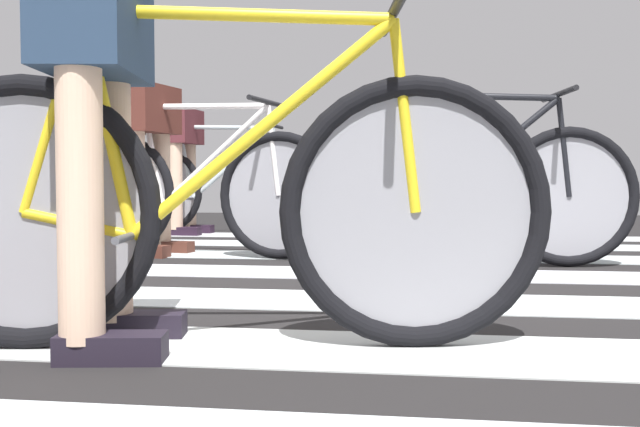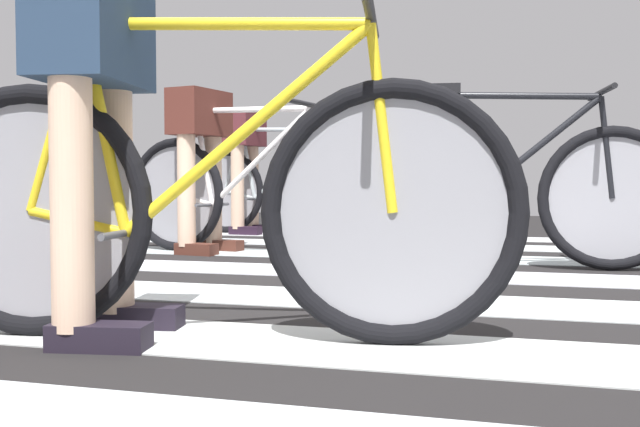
% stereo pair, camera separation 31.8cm
% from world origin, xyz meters
% --- Properties ---
extents(ground, '(18.00, 14.00, 0.02)m').
position_xyz_m(ground, '(0.00, 0.00, 0.01)').
color(ground, black).
extents(crosswalk_markings, '(5.45, 6.50, 0.00)m').
position_xyz_m(crosswalk_markings, '(0.02, 0.02, 0.02)').
color(crosswalk_markings, '#B2C2BC').
rests_on(crosswalk_markings, ground).
extents(bicycle_1_of_4, '(1.72, 0.53, 0.93)m').
position_xyz_m(bicycle_1_of_4, '(-0.12, -0.78, 0.41)').
color(bicycle_1_of_4, black).
rests_on(bicycle_1_of_4, ground).
extents(cyclist_1_of_4, '(0.37, 0.44, 0.99)m').
position_xyz_m(cyclist_1_of_4, '(-0.43, -0.83, 0.66)').
color(cyclist_1_of_4, beige).
rests_on(cyclist_1_of_4, ground).
extents(bicycle_2_of_4, '(1.73, 0.52, 0.93)m').
position_xyz_m(bicycle_2_of_4, '(0.64, 1.14, 0.41)').
color(bicycle_2_of_4, black).
rests_on(bicycle_2_of_4, ground).
extents(bicycle_3_of_4, '(1.71, 0.56, 0.93)m').
position_xyz_m(bicycle_3_of_4, '(-0.89, 1.44, 0.41)').
color(bicycle_3_of_4, black).
rests_on(bicycle_3_of_4, ground).
extents(cyclist_3_of_4, '(0.38, 0.45, 1.00)m').
position_xyz_m(cyclist_3_of_4, '(-1.19, 1.50, 0.67)').
color(cyclist_3_of_4, beige).
rests_on(cyclist_3_of_4, ground).
extents(bicycle_4_of_4, '(1.73, 0.52, 0.93)m').
position_xyz_m(bicycle_4_of_4, '(-1.20, 3.06, 0.41)').
color(bicycle_4_of_4, black).
rests_on(bicycle_4_of_4, ground).
extents(cyclist_4_of_4, '(0.34, 0.43, 1.02)m').
position_xyz_m(cyclist_4_of_4, '(-1.51, 3.09, 0.68)').
color(cyclist_4_of_4, beige).
rests_on(cyclist_4_of_4, ground).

